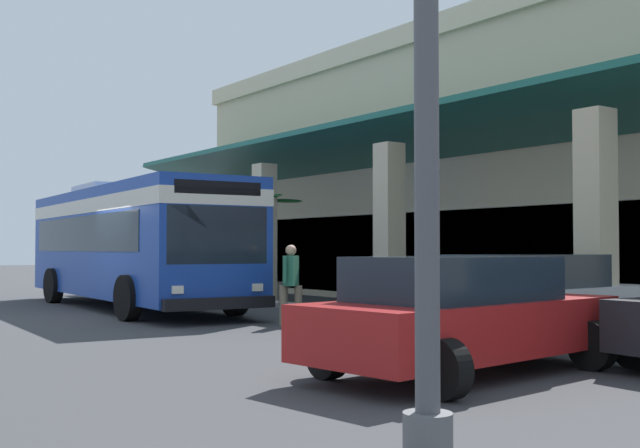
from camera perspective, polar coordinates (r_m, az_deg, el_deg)
The scene contains 8 objects.
ground at distance 23.13m, azimuth 5.31°, elevation -5.66°, with size 120.00×120.00×0.00m, color #38383A.
curb_strip at distance 20.66m, azimuth -1.45°, elevation -5.97°, with size 27.13×0.50×0.12m, color #9E998E.
plaza_building at distance 27.30m, azimuth 15.58°, elevation 3.39°, with size 22.91×15.62×7.99m.
transit_bus at distance 21.53m, azimuth -13.48°, elevation -0.98°, with size 11.35×3.28×3.34m.
parked_sedan_white at distance 13.69m, azimuth 15.08°, elevation -5.14°, with size 2.57×4.47×1.47m.
parked_sedan_red at distance 10.02m, azimuth 10.14°, elevation -6.43°, with size 2.77×4.58×1.47m.
pedestrian at distance 16.14m, azimuth -2.12°, elevation -4.09°, with size 0.48×0.58×1.64m.
potted_palm at distance 23.68m, azimuth -3.76°, elevation -3.65°, with size 1.76×1.86×3.20m.
Camera 1 is at (17.47, -7.07, 1.57)m, focal length 44.38 mm.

